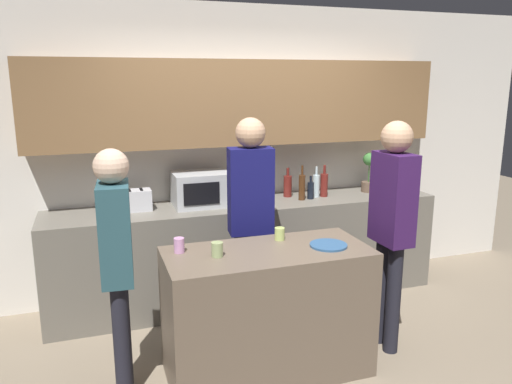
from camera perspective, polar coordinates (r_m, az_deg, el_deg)
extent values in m
plane|color=#7F705B|center=(3.73, 6.14, -20.35)|extent=(14.00, 14.00, 0.00)
cube|color=silver|center=(4.80, -2.18, 4.62)|extent=(6.40, 0.08, 2.70)
cube|color=olive|center=(4.57, -1.51, 10.19)|extent=(3.74, 0.32, 0.75)
cube|color=#6B665B|center=(4.69, -0.87, -6.75)|extent=(3.60, 0.62, 0.93)
cube|color=brown|center=(3.57, 1.32, -13.53)|extent=(1.40, 0.64, 0.91)
cube|color=#B7BABC|center=(4.47, -6.14, 0.37)|extent=(0.52, 0.38, 0.30)
cube|color=black|center=(4.28, -6.23, -0.21)|extent=(0.31, 0.01, 0.19)
cube|color=silver|center=(4.40, -13.57, -0.93)|extent=(0.26, 0.16, 0.18)
cube|color=black|center=(4.38, -14.28, 0.19)|extent=(0.02, 0.11, 0.01)
cube|color=black|center=(4.38, -12.98, 0.29)|extent=(0.02, 0.11, 0.01)
cylinder|color=brown|center=(5.12, 12.70, 0.59)|extent=(0.14, 0.14, 0.10)
cylinder|color=#38662D|center=(5.10, 12.78, 2.13)|extent=(0.01, 0.01, 0.18)
sphere|color=#3D7A38|center=(5.07, 12.86, 3.68)|extent=(0.13, 0.13, 0.13)
cylinder|color=maroon|center=(4.79, 3.64, 0.66)|extent=(0.08, 0.08, 0.20)
cylinder|color=maroon|center=(4.76, 3.66, 2.31)|extent=(0.03, 0.03, 0.08)
cylinder|color=#472814|center=(4.66, 5.27, 0.51)|extent=(0.06, 0.06, 0.24)
cylinder|color=#472814|center=(4.63, 5.31, 2.49)|extent=(0.02, 0.02, 0.09)
cylinder|color=black|center=(4.72, 6.25, 0.16)|extent=(0.06, 0.06, 0.16)
cylinder|color=black|center=(4.70, 6.29, 1.47)|extent=(0.02, 0.02, 0.06)
cylinder|color=silver|center=(4.80, 6.89, 0.68)|extent=(0.07, 0.07, 0.21)
cylinder|color=silver|center=(4.77, 6.93, 2.42)|extent=(0.02, 0.02, 0.08)
cylinder|color=maroon|center=(4.83, 7.78, 0.78)|extent=(0.07, 0.07, 0.22)
cylinder|color=maroon|center=(4.80, 7.84, 2.56)|extent=(0.03, 0.03, 0.09)
cylinder|color=#2D5684|center=(3.50, 8.28, -6.03)|extent=(0.26, 0.26, 0.01)
cylinder|color=#97A96F|center=(3.27, -4.45, -6.57)|extent=(0.08, 0.08, 0.10)
cylinder|color=#D192C6|center=(3.37, -8.78, -6.04)|extent=(0.07, 0.07, 0.10)
cylinder|color=#B3C66A|center=(3.59, 2.72, -4.80)|extent=(0.07, 0.07, 0.09)
cylinder|color=black|center=(3.56, -15.03, -15.09)|extent=(0.11, 0.11, 0.79)
cylinder|color=black|center=(3.42, -15.05, -16.33)|extent=(0.11, 0.11, 0.79)
cube|color=#284E57|center=(3.22, -15.78, -4.53)|extent=(0.22, 0.35, 0.63)
sphere|color=beige|center=(3.12, -16.25, 2.85)|extent=(0.21, 0.21, 0.21)
cylinder|color=black|center=(4.11, 0.51, -10.24)|extent=(0.11, 0.11, 0.85)
cylinder|color=black|center=(4.08, -1.71, -10.42)|extent=(0.11, 0.11, 0.85)
cube|color=#131350|center=(3.86, -0.62, 0.11)|extent=(0.36, 0.23, 0.67)
sphere|color=tan|center=(3.79, -0.64, 6.79)|extent=(0.23, 0.23, 0.23)
cylinder|color=black|center=(3.95, 15.41, -11.75)|extent=(0.11, 0.11, 0.85)
cylinder|color=black|center=(4.07, 14.10, -10.92)|extent=(0.11, 0.11, 0.85)
cube|color=#34174C|center=(3.77, 15.40, -0.73)|extent=(0.20, 0.34, 0.67)
sphere|color=tan|center=(3.69, 15.82, 6.08)|extent=(0.23, 0.23, 0.23)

